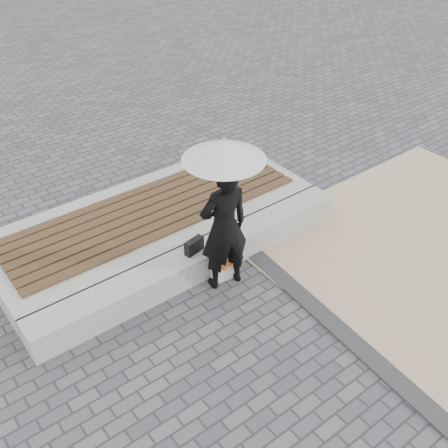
% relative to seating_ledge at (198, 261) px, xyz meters
% --- Properties ---
extents(ground, '(80.00, 80.00, 0.00)m').
position_rel_seating_ledge_xyz_m(ground, '(0.00, -1.60, -0.20)').
color(ground, '#525157').
rests_on(ground, ground).
extents(edging_band, '(0.61, 5.20, 0.04)m').
position_rel_seating_ledge_xyz_m(edging_band, '(0.75, -2.10, -0.18)').
color(edging_band, '#323234').
rests_on(edging_band, ground).
extents(seating_ledge, '(5.00, 0.45, 0.40)m').
position_rel_seating_ledge_xyz_m(seating_ledge, '(0.00, 0.00, 0.00)').
color(seating_ledge, '#A6A5A1').
rests_on(seating_ledge, ground).
extents(timber_platform, '(5.00, 2.00, 0.40)m').
position_rel_seating_ledge_xyz_m(timber_platform, '(0.00, 1.20, 0.00)').
color(timber_platform, '#A4A5A0').
rests_on(timber_platform, ground).
extents(timber_decking, '(4.60, 1.40, 0.04)m').
position_rel_seating_ledge_xyz_m(timber_decking, '(0.00, 1.20, 0.22)').
color(timber_decking, brown).
rests_on(timber_decking, timber_platform).
extents(woman, '(0.75, 0.56, 1.89)m').
position_rel_seating_ledge_xyz_m(woman, '(0.16, -0.40, 0.74)').
color(woman, black).
rests_on(woman, ground).
extents(parasol, '(1.02, 1.02, 1.31)m').
position_rel_seating_ledge_xyz_m(parasol, '(0.16, -0.40, 1.88)').
color(parasol, '#B0B0B5').
rests_on(parasol, ground).
extents(handbag, '(0.31, 0.16, 0.21)m').
position_rel_seating_ledge_xyz_m(handbag, '(-0.06, -0.01, 0.30)').
color(handbag, black).
rests_on(handbag, seating_ledge).
extents(canvas_tote, '(0.34, 0.18, 0.34)m').
position_rel_seating_ledge_xyz_m(canvas_tote, '(0.18, -0.33, -0.03)').
color(canvas_tote, silver).
rests_on(canvas_tote, ground).
extents(magazine, '(0.40, 0.35, 0.01)m').
position_rel_seating_ledge_xyz_m(magazine, '(0.18, -0.38, 0.15)').
color(magazine, red).
rests_on(magazine, canvas_tote).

